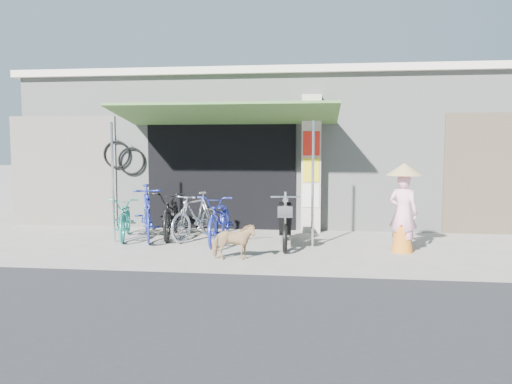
# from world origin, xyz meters

# --- Properties ---
(ground) EXTENTS (80.00, 80.00, 0.00)m
(ground) POSITION_xyz_m (0.00, 0.00, 0.00)
(ground) COLOR gray
(ground) RESTS_ON ground
(road_strip) EXTENTS (80.00, 6.00, 0.01)m
(road_strip) POSITION_xyz_m (0.00, -4.50, 0.01)
(road_strip) COLOR #2A2A2D
(road_strip) RESTS_ON ground
(bicycle_shop) EXTENTS (12.30, 5.30, 3.66)m
(bicycle_shop) POSITION_xyz_m (-0.00, 5.09, 1.83)
(bicycle_shop) COLOR gray
(bicycle_shop) RESTS_ON ground
(shop_pillar) EXTENTS (0.42, 0.44, 3.00)m
(shop_pillar) POSITION_xyz_m (0.85, 2.45, 1.50)
(shop_pillar) COLOR #BEB2A2
(shop_pillar) RESTS_ON ground
(awning) EXTENTS (4.60, 1.88, 2.72)m
(awning) POSITION_xyz_m (-0.90, 1.63, 2.51)
(awning) COLOR #3C612B
(awning) RESTS_ON ground
(neighbour_right) EXTENTS (2.60, 0.06, 2.60)m
(neighbour_right) POSITION_xyz_m (5.00, 2.59, 1.30)
(neighbour_right) COLOR brown
(neighbour_right) RESTS_ON ground
(neighbour_left) EXTENTS (2.60, 0.06, 2.60)m
(neighbour_left) POSITION_xyz_m (-5.00, 2.59, 1.30)
(neighbour_left) COLOR #6B665B
(neighbour_left) RESTS_ON ground
(bike_teal) EXTENTS (1.01, 1.74, 0.87)m
(bike_teal) POSITION_xyz_m (-2.90, 1.11, 0.43)
(bike_teal) COLOR #1C806A
(bike_teal) RESTS_ON ground
(bike_blue) EXTENTS (1.15, 1.91, 1.11)m
(bike_blue) POSITION_xyz_m (-2.43, 1.07, 0.56)
(bike_blue) COLOR navy
(bike_blue) RESTS_ON ground
(bike_black) EXTENTS (0.92, 1.93, 0.97)m
(bike_black) POSITION_xyz_m (-2.01, 1.39, 0.49)
(bike_black) COLOR black
(bike_black) RESTS_ON ground
(bike_silver) EXTENTS (1.01, 1.67, 0.97)m
(bike_silver) POSITION_xyz_m (-1.45, 1.19, 0.48)
(bike_silver) COLOR silver
(bike_silver) RESTS_ON ground
(bike_navy) EXTENTS (0.66, 1.85, 0.97)m
(bike_navy) POSITION_xyz_m (-0.88, 0.82, 0.49)
(bike_navy) COLOR navy
(bike_navy) RESTS_ON ground
(street_dog) EXTENTS (0.77, 0.43, 0.61)m
(street_dog) POSITION_xyz_m (-0.39, -0.53, 0.31)
(street_dog) COLOR tan
(street_dog) RESTS_ON ground
(moped) EXTENTS (0.51, 1.80, 1.02)m
(moped) POSITION_xyz_m (0.39, 0.77, 0.46)
(moped) COLOR black
(moped) RESTS_ON ground
(nun) EXTENTS (0.64, 0.64, 1.59)m
(nun) POSITION_xyz_m (2.50, 0.45, 0.80)
(nun) COLOR #FFABC2
(nun) RESTS_ON ground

